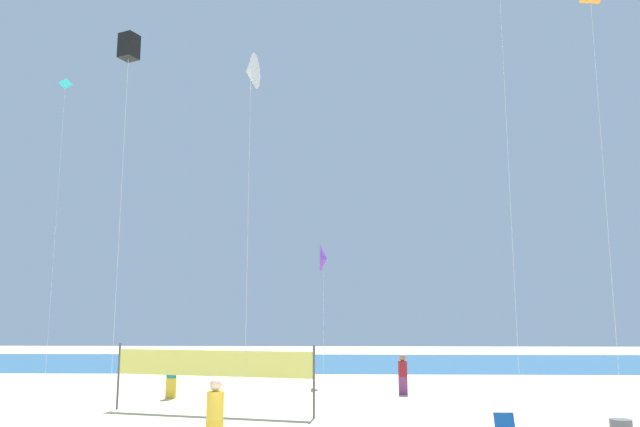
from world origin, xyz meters
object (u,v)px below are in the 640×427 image
at_px(beachgoer_mustard_shirt, 215,414).
at_px(kite_white_delta, 251,72).
at_px(beachgoer_maroon_shirt, 403,373).
at_px(volleyball_net, 212,366).
at_px(kite_violet_delta, 324,259).
at_px(kite_black_box, 129,48).
at_px(kite_cyan_diamond, 65,91).
at_px(kite_orange_diamond, 591,4).
at_px(beachgoer_teal_shirt, 171,375).

relative_size(beachgoer_mustard_shirt, kite_white_delta, 0.15).
bearing_deg(beachgoer_maroon_shirt, volleyball_net, 179.90).
distance_m(beachgoer_mustard_shirt, kite_violet_delta, 18.18).
xyz_separation_m(kite_violet_delta, kite_black_box, (-5.93, -14.25, 5.55)).
bearing_deg(kite_cyan_diamond, kite_violet_delta, -2.73).
distance_m(kite_cyan_diamond, kite_violet_delta, 17.84).
height_order(volleyball_net, kite_orange_diamond, kite_orange_diamond).
relative_size(kite_white_delta, kite_violet_delta, 1.74).
distance_m(kite_violet_delta, kite_black_box, 16.40).
bearing_deg(kite_orange_diamond, kite_violet_delta, 123.43).
distance_m(kite_white_delta, kite_cyan_diamond, 18.74).
xyz_separation_m(volleyball_net, kite_black_box, (-2.22, -3.85, 10.32)).
bearing_deg(kite_violet_delta, kite_black_box, -112.57).
bearing_deg(beachgoer_maroon_shirt, kite_white_delta, -165.12).
height_order(beachgoer_teal_shirt, kite_cyan_diamond, kite_cyan_diamond).
bearing_deg(volleyball_net, kite_black_box, -119.96).
height_order(beachgoer_mustard_shirt, kite_violet_delta, kite_violet_delta).
relative_size(kite_violet_delta, kite_black_box, 0.58).
relative_size(beachgoer_teal_shirt, kite_black_box, 0.15).
bearing_deg(kite_violet_delta, beachgoer_teal_shirt, -134.55).
distance_m(beachgoer_maroon_shirt, kite_orange_diamond, 16.43).
distance_m(kite_cyan_diamond, kite_orange_diamond, 28.22).
bearing_deg(beachgoer_mustard_shirt, kite_black_box, 175.59).
relative_size(beachgoer_mustard_shirt, beachgoer_maroon_shirt, 1.07).
distance_m(beachgoer_mustard_shirt, beachgoer_maroon_shirt, 13.76).
bearing_deg(beachgoer_teal_shirt, kite_orange_diamond, 49.94).
height_order(beachgoer_teal_shirt, beachgoer_maroon_shirt, beachgoer_teal_shirt).
relative_size(volleyball_net, kite_cyan_diamond, 0.44).
bearing_deg(kite_violet_delta, volleyball_net, -109.61).
bearing_deg(kite_violet_delta, beachgoer_mustard_shirt, -97.38).
height_order(kite_violet_delta, kite_orange_diamond, kite_orange_diamond).
distance_m(beachgoer_teal_shirt, kite_violet_delta, 10.41).
bearing_deg(kite_orange_diamond, kite_white_delta, 172.80).
bearing_deg(kite_orange_diamond, beachgoer_maroon_shirt, 121.32).
distance_m(volleyball_net, kite_black_box, 11.23).
xyz_separation_m(kite_cyan_diamond, kite_orange_diamond, (24.02, -14.54, -2.74)).
distance_m(beachgoer_teal_shirt, kite_cyan_diamond, 18.88).
xyz_separation_m(beachgoer_mustard_shirt, kite_cyan_diamond, (-12.66, 17.93, 15.21)).
bearing_deg(beachgoer_maroon_shirt, kite_cyan_diamond, 125.76).
relative_size(kite_cyan_diamond, kite_violet_delta, 2.34).
distance_m(beachgoer_teal_shirt, volleyball_net, 4.84).
relative_size(beachgoer_maroon_shirt, volleyball_net, 0.23).
xyz_separation_m(beachgoer_maroon_shirt, kite_violet_delta, (-3.61, 4.76, 5.48)).
xyz_separation_m(beachgoer_mustard_shirt, beachgoer_teal_shirt, (-4.00, 10.88, -0.02)).
bearing_deg(kite_orange_diamond, kite_black_box, -178.40).
height_order(kite_violet_delta, kite_black_box, kite_black_box).
distance_m(beachgoer_maroon_shirt, kite_violet_delta, 8.10).
height_order(kite_cyan_diamond, kite_orange_diamond, kite_cyan_diamond).
height_order(kite_black_box, kite_orange_diamond, kite_orange_diamond).
xyz_separation_m(volleyball_net, kite_white_delta, (1.48, -1.99, 10.22)).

